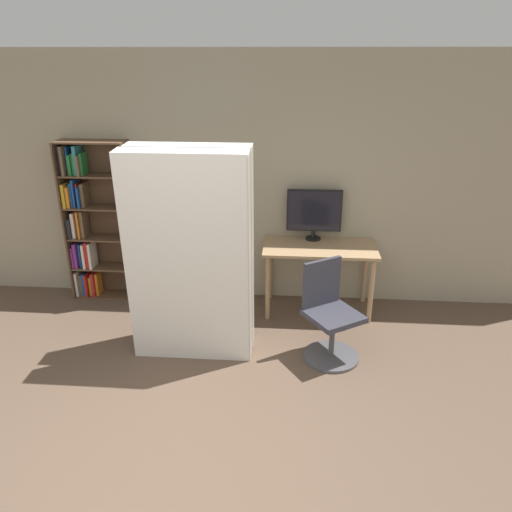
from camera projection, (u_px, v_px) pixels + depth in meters
The scene contains 8 objects.
ground_plane at pixel (159, 507), 3.14m from camera, with size 16.00×16.00×0.00m, color brown.
wall_back at pixel (221, 181), 5.43m from camera, with size 8.00×0.06×2.70m.
desk at pixel (319, 256), 5.31m from camera, with size 1.19×0.61×0.75m.
monitor at pixel (314, 212), 5.34m from camera, with size 0.59×0.16×0.56m.
office_chair at pixel (329, 320), 4.57m from camera, with size 0.61×0.61×0.92m.
bookshelf at pixel (92, 222), 5.57m from camera, with size 0.74×0.29×1.80m.
mattress_near at pixel (189, 261), 4.34m from camera, with size 1.09×0.30×1.94m.
mattress_far at pixel (195, 250), 4.58m from camera, with size 1.09×0.27×1.94m.
Camera 1 is at (0.79, -2.25, 2.66)m, focal length 35.00 mm.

